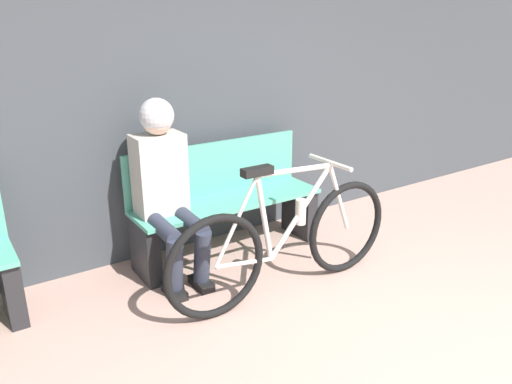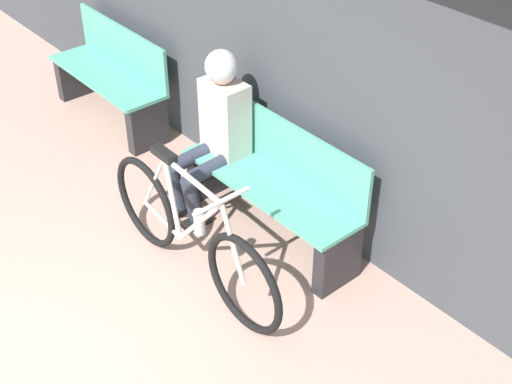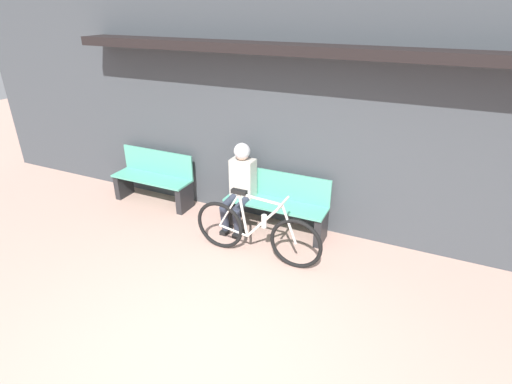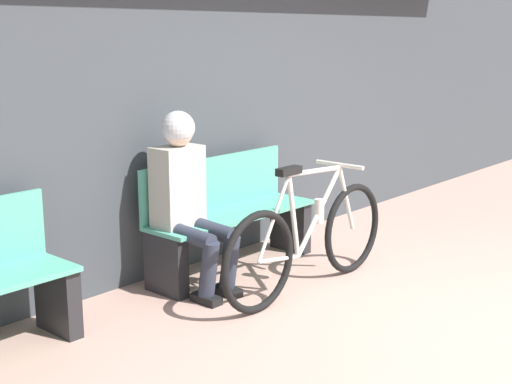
{
  "view_description": "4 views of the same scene",
  "coord_description": "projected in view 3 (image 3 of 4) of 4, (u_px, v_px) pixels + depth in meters",
  "views": [
    {
      "loc": [
        -2.02,
        -0.66,
        1.76
      ],
      "look_at": [
        -0.22,
        2.05,
        0.6
      ],
      "focal_mm": 35.0,
      "sensor_mm": 36.0,
      "label": 1
    },
    {
      "loc": [
        2.73,
        -0.29,
        3.31
      ],
      "look_at": [
        -0.04,
        2.08,
        0.63
      ],
      "focal_mm": 50.0,
      "sensor_mm": 36.0,
      "label": 2
    },
    {
      "loc": [
        1.62,
        -2.26,
        3.01
      ],
      "look_at": [
        -0.42,
        2.1,
        0.71
      ],
      "focal_mm": 28.0,
      "sensor_mm": 36.0,
      "label": 3
    },
    {
      "loc": [
        -4.01,
        -1.18,
        1.78
      ],
      "look_at": [
        -0.35,
        2.06,
        0.67
      ],
      "focal_mm": 50.0,
      "sensor_mm": 36.0,
      "label": 4
    }
  ],
  "objects": [
    {
      "name": "ground_plane",
      "position": [
        202.0,
        355.0,
        3.76
      ],
      "size": [
        24.0,
        24.0,
        0.0
      ],
      "primitive_type": "plane",
      "color": "tan"
    },
    {
      "name": "bicycle",
      "position": [
        256.0,
        232.0,
        5.06
      ],
      "size": [
        1.74,
        0.4,
        0.91
      ],
      "color": "black",
      "rests_on": "ground_plane"
    },
    {
      "name": "storefront_wall",
      "position": [
        305.0,
        114.0,
        5.29
      ],
      "size": [
        12.0,
        0.56,
        3.2
      ],
      "color": "#3D4247",
      "rests_on": "ground_plane"
    },
    {
      "name": "park_bench_near",
      "position": [
        277.0,
        206.0,
        5.67
      ],
      "size": [
        1.46,
        0.42,
        0.85
      ],
      "color": "#51A88E",
      "rests_on": "ground_plane"
    },
    {
      "name": "park_bench_far",
      "position": [
        154.0,
        180.0,
        6.49
      ],
      "size": [
        1.33,
        0.42,
        0.85
      ],
      "color": "#51A88E",
      "rests_on": "ground_plane"
    },
    {
      "name": "person_seated",
      "position": [
        240.0,
        181.0,
        5.65
      ],
      "size": [
        0.34,
        0.59,
        1.26
      ],
      "color": "#2D3342",
      "rests_on": "ground_plane"
    }
  ]
}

